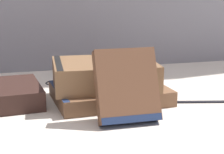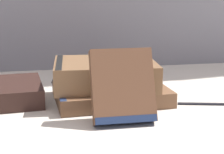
{
  "view_description": "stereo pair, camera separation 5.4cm",
  "coord_description": "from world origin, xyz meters",
  "px_view_note": "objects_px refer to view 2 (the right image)",
  "views": [
    {
      "loc": [
        -0.18,
        -0.67,
        0.23
      ],
      "look_at": [
        0.01,
        0.03,
        0.06
      ],
      "focal_mm": 60.0,
      "sensor_mm": 36.0,
      "label": 1
    },
    {
      "loc": [
        -0.12,
        -0.68,
        0.23
      ],
      "look_at": [
        0.01,
        0.03,
        0.06
      ],
      "focal_mm": 60.0,
      "sensor_mm": 36.0,
      "label": 2
    }
  ],
  "objects_px": {
    "book_flat_top": "(104,74)",
    "book_leaning_front": "(123,89)",
    "fountain_pen": "(215,103)",
    "reading_glasses": "(71,80)",
    "book_flat_bottom": "(108,93)",
    "pocket_watch": "(123,60)"
  },
  "relations": [
    {
      "from": "book_flat_top",
      "to": "book_leaning_front",
      "type": "bearing_deg",
      "value": -81.22
    },
    {
      "from": "book_flat_top",
      "to": "book_leaning_front",
      "type": "relative_size",
      "value": 1.69
    },
    {
      "from": "pocket_watch",
      "to": "fountain_pen",
      "type": "relative_size",
      "value": 0.39
    },
    {
      "from": "book_leaning_front",
      "to": "pocket_watch",
      "type": "bearing_deg",
      "value": 77.5
    },
    {
      "from": "book_flat_top",
      "to": "fountain_pen",
      "type": "height_order",
      "value": "book_flat_top"
    },
    {
      "from": "book_leaning_front",
      "to": "reading_glasses",
      "type": "xyz_separation_m",
      "value": [
        -0.06,
        0.3,
        -0.06
      ]
    },
    {
      "from": "fountain_pen",
      "to": "book_flat_bottom",
      "type": "bearing_deg",
      "value": 174.38
    },
    {
      "from": "book_flat_top",
      "to": "fountain_pen",
      "type": "relative_size",
      "value": 1.46
    },
    {
      "from": "book_leaning_front",
      "to": "reading_glasses",
      "type": "height_order",
      "value": "book_leaning_front"
    },
    {
      "from": "book_flat_top",
      "to": "book_leaning_front",
      "type": "distance_m",
      "value": 0.13
    },
    {
      "from": "book_flat_top",
      "to": "reading_glasses",
      "type": "relative_size",
      "value": 1.97
    },
    {
      "from": "fountain_pen",
      "to": "book_flat_top",
      "type": "bearing_deg",
      "value": 174.01
    },
    {
      "from": "book_flat_bottom",
      "to": "pocket_watch",
      "type": "height_order",
      "value": "pocket_watch"
    },
    {
      "from": "book_flat_bottom",
      "to": "pocket_watch",
      "type": "xyz_separation_m",
      "value": [
        0.03,
        -0.01,
        0.07
      ]
    },
    {
      "from": "fountain_pen",
      "to": "book_leaning_front",
      "type": "bearing_deg",
      "value": -150.83
    },
    {
      "from": "book_flat_top",
      "to": "pocket_watch",
      "type": "relative_size",
      "value": 3.71
    },
    {
      "from": "book_flat_top",
      "to": "pocket_watch",
      "type": "distance_m",
      "value": 0.05
    },
    {
      "from": "book_flat_bottom",
      "to": "fountain_pen",
      "type": "distance_m",
      "value": 0.22
    },
    {
      "from": "pocket_watch",
      "to": "fountain_pen",
      "type": "xyz_separation_m",
      "value": [
        0.17,
        -0.06,
        -0.08
      ]
    },
    {
      "from": "reading_glasses",
      "to": "fountain_pen",
      "type": "bearing_deg",
      "value": -56.75
    },
    {
      "from": "book_flat_top",
      "to": "fountain_pen",
      "type": "distance_m",
      "value": 0.23
    },
    {
      "from": "book_leaning_front",
      "to": "fountain_pen",
      "type": "bearing_deg",
      "value": 15.72
    }
  ]
}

